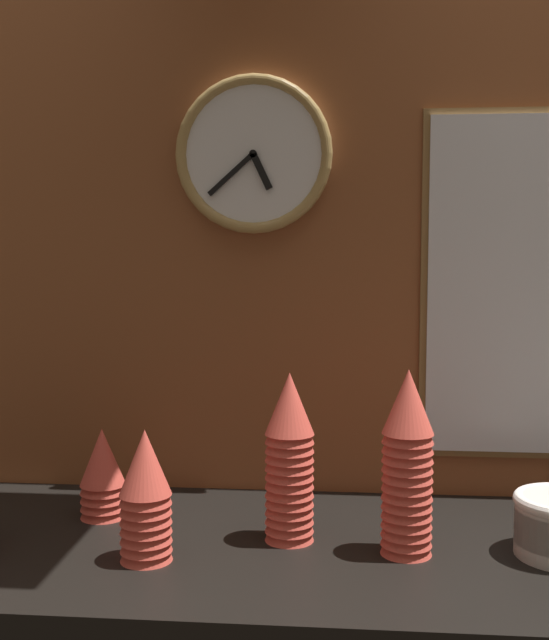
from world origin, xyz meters
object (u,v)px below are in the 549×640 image
Objects in this scene: cup_stack_center_left at (147,495)px; cup_stack_center_right at (409,462)px; cup_stack_center at (291,457)px; menu_board at (533,286)px; cup_stack_left at (104,473)px; wall_clock at (255,154)px.

cup_stack_center_right is at bearing 8.83° from cup_stack_center_left.
cup_stack_center is (0.20, 0.10, 0.03)m from cup_stack_center_left.
menu_board reaches higher than cup_stack_center_right.
cup_stack_left is (-0.49, 0.12, -0.06)m from cup_stack_center_right.
cup_stack_center is 0.33m from cup_stack_left.
menu_board is at bearing 12.96° from cup_stack_left.
wall_clock is (-0.26, 0.27, 0.48)m from cup_stack_center_right.
wall_clock is at bearing 133.24° from cup_stack_center_right.
menu_board is (0.49, 0.01, -0.23)m from wall_clock.
cup_stack_center reaches higher than cup_stack_center_left.
wall_clock reaches higher than cup_stack_center_left.
cup_stack_left is 0.54× the size of wall_clock.
cup_stack_left is at bearing 166.86° from cup_stack_center_right.
cup_stack_center_right is at bearing -12.99° from cup_stack_center.
menu_board reaches higher than cup_stack_left.
cup_stack_center_right is 0.44m from menu_board.
cup_stack_center reaches higher than cup_stack_left.
cup_stack_center_left is 1.28× the size of cup_stack_left.
wall_clock is at bearing 70.32° from cup_stack_center_left.
cup_stack_left is at bearing -167.04° from menu_board.
menu_board reaches higher than cup_stack_center_left.
cup_stack_left is at bearing 166.78° from cup_stack_center.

